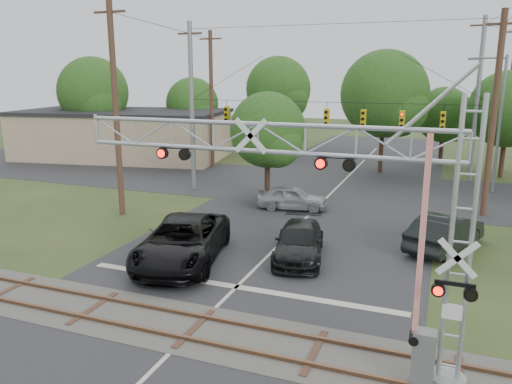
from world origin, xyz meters
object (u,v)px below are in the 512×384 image
at_px(pickup_black, 182,241).
at_px(crossing_gantry, 329,203).
at_px(commercial_building, 123,134).
at_px(streetlight, 497,117).
at_px(sedan_silver, 292,198).
at_px(car_dark, 299,242).
at_px(traffic_signal_span, 341,113).

bearing_deg(pickup_black, crossing_gantry, -49.34).
relative_size(pickup_black, commercial_building, 0.33).
bearing_deg(streetlight, sedan_silver, -141.34).
bearing_deg(car_dark, commercial_building, 127.85).
relative_size(sedan_silver, streetlight, 0.46).
bearing_deg(pickup_black, streetlight, 41.71).
bearing_deg(crossing_gantry, sedan_silver, 110.05).
xyz_separation_m(commercial_building, streetlight, (32.75, -3.35, 2.89)).
height_order(traffic_signal_span, sedan_silver, traffic_signal_span).
bearing_deg(streetlight, pickup_black, -124.87).
xyz_separation_m(pickup_black, commercial_building, (-19.21, 22.77, 1.36)).
bearing_deg(streetlight, traffic_signal_span, -144.85).
height_order(pickup_black, sedan_silver, pickup_black).
bearing_deg(car_dark, crossing_gantry, -80.53).
xyz_separation_m(pickup_black, car_dark, (4.64, 2.31, -0.22)).
bearing_deg(traffic_signal_span, pickup_black, -107.98).
distance_m(sedan_silver, commercial_building, 24.68).
relative_size(traffic_signal_span, car_dark, 3.79).
distance_m(crossing_gantry, traffic_signal_span, 18.72).
relative_size(car_dark, commercial_building, 0.24).
height_order(crossing_gantry, traffic_signal_span, traffic_signal_span).
distance_m(traffic_signal_span, commercial_building, 25.63).
xyz_separation_m(traffic_signal_span, pickup_black, (-4.16, -12.83, -4.72)).
height_order(traffic_signal_span, car_dark, traffic_signal_span).
height_order(traffic_signal_span, pickup_black, traffic_signal_span).
bearing_deg(sedan_silver, pickup_black, 159.62).
relative_size(crossing_gantry, commercial_building, 0.54).
bearing_deg(crossing_gantry, streetlight, 76.74).
bearing_deg(pickup_black, car_dark, 13.07).
height_order(car_dark, streetlight, streetlight).
bearing_deg(commercial_building, traffic_signal_span, -32.11).
height_order(sedan_silver, commercial_building, commercial_building).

